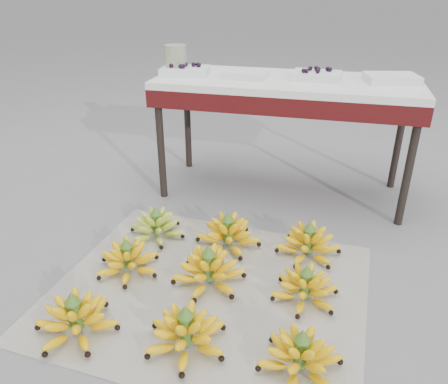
% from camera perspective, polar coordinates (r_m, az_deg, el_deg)
% --- Properties ---
extents(ground, '(60.00, 60.00, 0.00)m').
position_cam_1_polar(ground, '(1.91, -0.89, -11.38)').
color(ground, slate).
rests_on(ground, ground).
extents(newspaper_mat, '(1.32, 1.13, 0.01)m').
position_cam_1_polar(newspaper_mat, '(1.85, -1.95, -12.67)').
color(newspaper_mat, white).
rests_on(newspaper_mat, ground).
extents(bunch_front_left, '(0.32, 0.32, 0.18)m').
position_cam_1_polar(bunch_front_left, '(1.71, -18.79, -15.42)').
color(bunch_front_left, yellow).
rests_on(bunch_front_left, newspaper_mat).
extents(bunch_front_center, '(0.37, 0.37, 0.18)m').
position_cam_1_polar(bunch_front_center, '(1.58, -4.95, -17.83)').
color(bunch_front_center, yellow).
rests_on(bunch_front_center, newspaper_mat).
extents(bunch_front_right, '(0.31, 0.31, 0.17)m').
position_cam_1_polar(bunch_front_right, '(1.53, 9.95, -20.40)').
color(bunch_front_right, yellow).
rests_on(bunch_front_right, newspaper_mat).
extents(bunch_mid_left, '(0.34, 0.34, 0.17)m').
position_cam_1_polar(bunch_mid_left, '(1.96, -12.44, -8.67)').
color(bunch_mid_left, yellow).
rests_on(bunch_mid_left, newspaper_mat).
extents(bunch_mid_center, '(0.36, 0.36, 0.19)m').
position_cam_1_polar(bunch_mid_center, '(1.84, -2.00, -10.20)').
color(bunch_mid_center, yellow).
rests_on(bunch_mid_center, newspaper_mat).
extents(bunch_mid_right, '(0.28, 0.28, 0.16)m').
position_cam_1_polar(bunch_mid_right, '(1.79, 10.57, -12.18)').
color(bunch_mid_right, yellow).
rests_on(bunch_mid_right, newspaper_mat).
extents(bunch_back_left, '(0.28, 0.28, 0.17)m').
position_cam_1_polar(bunch_back_left, '(2.18, -8.78, -4.47)').
color(bunch_back_left, '#88A529').
rests_on(bunch_back_left, newspaper_mat).
extents(bunch_back_center, '(0.36, 0.36, 0.18)m').
position_cam_1_polar(bunch_back_center, '(2.08, 0.54, -5.56)').
color(bunch_back_center, yellow).
rests_on(bunch_back_center, newspaper_mat).
extents(bunch_back_right, '(0.33, 0.33, 0.18)m').
position_cam_1_polar(bunch_back_right, '(2.05, 10.97, -6.62)').
color(bunch_back_right, yellow).
rests_on(bunch_back_right, newspaper_mat).
extents(vendor_table, '(1.40, 0.56, 0.67)m').
position_cam_1_polar(vendor_table, '(2.46, 8.08, 12.69)').
color(vendor_table, black).
rests_on(vendor_table, ground).
extents(tray_far_left, '(0.28, 0.22, 0.07)m').
position_cam_1_polar(tray_far_left, '(2.52, -5.07, 15.50)').
color(tray_far_left, silver).
rests_on(tray_far_left, vendor_table).
extents(tray_left, '(0.24, 0.18, 0.04)m').
position_cam_1_polar(tray_left, '(2.44, 2.93, 15.05)').
color(tray_left, silver).
rests_on(tray_left, vendor_table).
extents(tray_right, '(0.26, 0.20, 0.06)m').
position_cam_1_polar(tray_right, '(2.45, 11.98, 14.69)').
color(tray_right, silver).
rests_on(tray_right, vendor_table).
extents(tray_far_right, '(0.29, 0.24, 0.04)m').
position_cam_1_polar(tray_far_right, '(2.48, 21.04, 13.67)').
color(tray_far_right, silver).
rests_on(tray_far_right, vendor_table).
extents(glass_jar, '(0.14, 0.14, 0.16)m').
position_cam_1_polar(glass_jar, '(2.55, -6.32, 16.83)').
color(glass_jar, beige).
rests_on(glass_jar, vendor_table).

